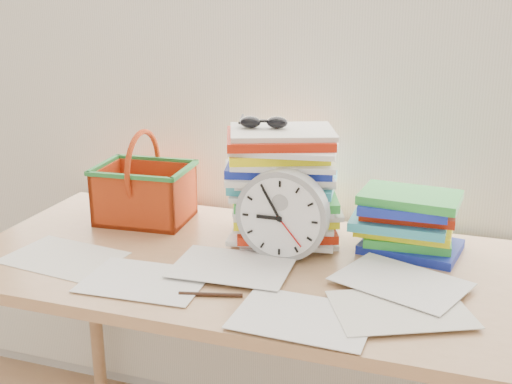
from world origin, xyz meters
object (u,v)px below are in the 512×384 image
(clock, at_px, (283,215))
(basket, at_px, (144,177))
(desk, at_px, (243,286))
(paper_stack, at_px, (282,185))
(book_stack, at_px, (406,221))

(clock, xyz_separation_m, basket, (-0.46, 0.14, 0.02))
(desk, bearing_deg, paper_stack, 73.01)
(paper_stack, xyz_separation_m, clock, (0.04, -0.13, -0.03))
(book_stack, distance_m, basket, 0.74)
(paper_stack, distance_m, book_stack, 0.33)
(clock, bearing_deg, desk, -156.48)
(clock, distance_m, book_stack, 0.33)
(desk, relative_size, paper_stack, 4.60)
(paper_stack, distance_m, clock, 0.14)
(paper_stack, bearing_deg, clock, -73.02)
(desk, height_order, paper_stack, paper_stack)
(paper_stack, bearing_deg, desk, -106.99)
(book_stack, bearing_deg, clock, -151.67)
(book_stack, bearing_deg, paper_stack, -175.65)
(clock, height_order, basket, basket)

